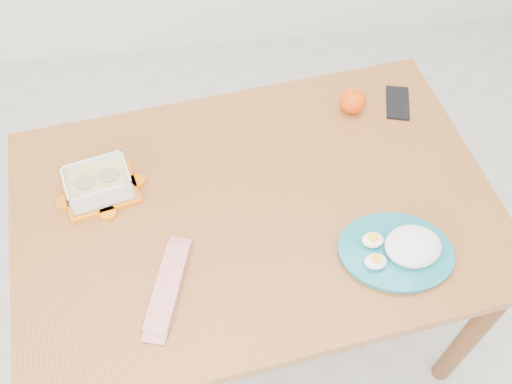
{
  "coord_description": "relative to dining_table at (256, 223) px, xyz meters",
  "views": [
    {
      "loc": [
        -0.1,
        -0.63,
        2.0
      ],
      "look_at": [
        0.01,
        0.21,
        0.81
      ],
      "focal_mm": 40.0,
      "sensor_mm": 36.0,
      "label": 1
    }
  ],
  "objects": [
    {
      "name": "rice_plate",
      "position": [
        0.34,
        -0.19,
        0.12
      ],
      "size": [
        0.34,
        0.34,
        0.08
      ],
      "rotation": [
        0.0,
        0.0,
        -0.22
      ],
      "color": "#166E7C",
      "rests_on": "dining_table"
    },
    {
      "name": "orange_fruit",
      "position": [
        0.33,
        0.3,
        0.13
      ],
      "size": [
        0.08,
        0.08,
        0.08
      ],
      "primitive_type": "sphere",
      "color": "#F75104",
      "rests_on": "dining_table"
    },
    {
      "name": "food_container",
      "position": [
        -0.41,
        0.09,
        0.13
      ],
      "size": [
        0.22,
        0.18,
        0.08
      ],
      "rotation": [
        0.0,
        0.0,
        0.24
      ],
      "color": "orange",
      "rests_on": "dining_table"
    },
    {
      "name": "dining_table",
      "position": [
        0.0,
        0.0,
        0.0
      ],
      "size": [
        1.36,
        1.0,
        0.75
      ],
      "rotation": [
        0.0,
        0.0,
        0.12
      ],
      "color": "#AF6E31",
      "rests_on": "ground"
    },
    {
      "name": "smartphone",
      "position": [
        0.47,
        0.31,
        0.1
      ],
      "size": [
        0.1,
        0.15,
        0.01
      ],
      "primitive_type": "cube",
      "rotation": [
        0.0,
        0.0,
        -0.25
      ],
      "color": "black",
      "rests_on": "dining_table"
    },
    {
      "name": "candy_bar",
      "position": [
        -0.24,
        -0.21,
        0.1
      ],
      "size": [
        0.12,
        0.24,
        0.02
      ],
      "primitive_type": "cube",
      "rotation": [
        0.0,
        0.0,
        1.28
      ],
      "color": "#BB090A",
      "rests_on": "dining_table"
    },
    {
      "name": "ground",
      "position": [
        -0.01,
        -0.21,
        -0.66
      ],
      "size": [
        3.5,
        3.5,
        0.0
      ],
      "primitive_type": "plane",
      "color": "#B7B7B2",
      "rests_on": "ground"
    }
  ]
}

